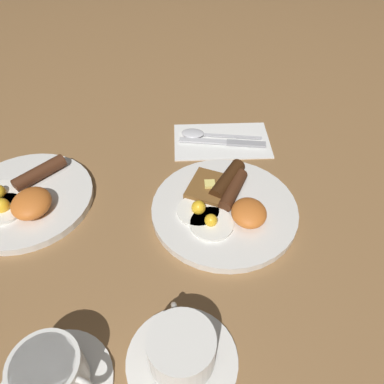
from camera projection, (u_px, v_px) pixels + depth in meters
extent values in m
plane|color=olive|center=(224.00, 212.00, 0.71)|extent=(3.00, 3.00, 0.00)
cylinder|color=silver|center=(224.00, 210.00, 0.70)|extent=(0.27, 0.27, 0.01)
cylinder|color=white|center=(212.00, 224.00, 0.67)|extent=(0.08, 0.08, 0.01)
sphere|color=yellow|center=(211.00, 220.00, 0.66)|extent=(0.02, 0.02, 0.02)
cylinder|color=white|center=(198.00, 211.00, 0.69)|extent=(0.08, 0.08, 0.01)
sphere|color=yellow|center=(198.00, 208.00, 0.68)|extent=(0.03, 0.03, 0.03)
ellipsoid|color=orange|center=(249.00, 213.00, 0.67)|extent=(0.07, 0.06, 0.03)
cylinder|color=#391F0D|center=(227.00, 180.00, 0.73)|extent=(0.10, 0.08, 0.03)
cylinder|color=#492715|center=(233.00, 190.00, 0.71)|extent=(0.10, 0.06, 0.03)
cube|color=brown|center=(210.00, 188.00, 0.72)|extent=(0.11, 0.10, 0.01)
cube|color=#F4E072|center=(210.00, 184.00, 0.72)|extent=(0.02, 0.02, 0.01)
cylinder|color=silver|center=(26.00, 199.00, 0.72)|extent=(0.26, 0.26, 0.01)
cylinder|color=white|center=(3.00, 209.00, 0.69)|extent=(0.08, 0.08, 0.01)
sphere|color=yellow|center=(1.00, 207.00, 0.68)|extent=(0.03, 0.03, 0.03)
cylinder|color=white|center=(0.00, 195.00, 0.72)|extent=(0.08, 0.08, 0.01)
ellipsoid|color=orange|center=(32.00, 201.00, 0.68)|extent=(0.08, 0.07, 0.04)
cylinder|color=#4C2816|center=(40.00, 173.00, 0.75)|extent=(0.10, 0.10, 0.03)
cylinder|color=silver|center=(182.00, 359.00, 0.51)|extent=(0.15, 0.15, 0.01)
cylinder|color=silver|center=(182.00, 349.00, 0.49)|extent=(0.09, 0.09, 0.06)
cylinder|color=#56331E|center=(181.00, 341.00, 0.47)|extent=(0.08, 0.08, 0.00)
torus|color=silver|center=(176.00, 316.00, 0.52)|extent=(0.04, 0.02, 0.04)
cylinder|color=silver|center=(57.00, 383.00, 0.49)|extent=(0.15, 0.15, 0.01)
cylinder|color=silver|center=(49.00, 374.00, 0.46)|extent=(0.09, 0.09, 0.06)
cylinder|color=#56331E|center=(43.00, 365.00, 0.44)|extent=(0.08, 0.08, 0.00)
torus|color=silver|center=(81.00, 384.00, 0.45)|extent=(0.02, 0.04, 0.04)
cube|color=white|center=(222.00, 140.00, 0.86)|extent=(0.14, 0.22, 0.01)
cube|color=silver|center=(203.00, 141.00, 0.85)|extent=(0.03, 0.11, 0.00)
cube|color=#9E9EA3|center=(246.00, 143.00, 0.85)|extent=(0.03, 0.09, 0.01)
ellipsoid|color=silver|center=(193.00, 133.00, 0.87)|extent=(0.04, 0.06, 0.01)
cube|color=silver|center=(233.00, 136.00, 0.87)|extent=(0.02, 0.13, 0.00)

